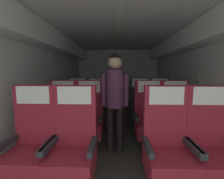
# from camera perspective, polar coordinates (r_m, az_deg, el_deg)

# --- Properties ---
(ground) EXTENTS (3.36, 6.24, 0.02)m
(ground) POSITION_cam_1_polar(r_m,az_deg,el_deg) (3.28, 2.43, -17.24)
(ground) COLOR #3D3833
(fuselage_shell) EXTENTS (3.24, 5.89, 2.22)m
(fuselage_shell) POSITION_cam_1_polar(r_m,az_deg,el_deg) (3.25, 2.55, 11.39)
(fuselage_shell) COLOR silver
(fuselage_shell) RESTS_ON ground
(seat_a_left_window) EXTENTS (0.50, 0.49, 1.17)m
(seat_a_left_window) POSITION_cam_1_polar(r_m,az_deg,el_deg) (2.00, -28.46, -18.65)
(seat_a_left_window) COLOR #38383D
(seat_a_left_window) RESTS_ON ground
(seat_a_left_aisle) EXTENTS (0.50, 0.49, 1.17)m
(seat_a_left_aisle) POSITION_cam_1_polar(r_m,az_deg,el_deg) (1.81, -14.54, -20.79)
(seat_a_left_aisle) COLOR #38383D
(seat_a_left_aisle) RESTS_ON ground
(seat_a_right_aisle) EXTENTS (0.50, 0.49, 1.17)m
(seat_a_right_aisle) POSITION_cam_1_polar(r_m,az_deg,el_deg) (2.03, 33.88, -18.58)
(seat_a_right_aisle) COLOR #38383D
(seat_a_right_aisle) RESTS_ON ground
(seat_a_right_window) EXTENTS (0.50, 0.49, 1.17)m
(seat_a_right_window) POSITION_cam_1_polar(r_m,az_deg,el_deg) (1.84, 20.33, -20.54)
(seat_a_right_window) COLOR #38383D
(seat_a_right_window) RESTS_ON ground
(seat_b_left_window) EXTENTS (0.50, 0.49, 1.17)m
(seat_b_left_window) POSITION_cam_1_polar(r_m,az_deg,el_deg) (2.82, -18.53, -10.74)
(seat_b_left_window) COLOR #38383D
(seat_b_left_window) RESTS_ON ground
(seat_b_left_aisle) EXTENTS (0.50, 0.49, 1.17)m
(seat_b_left_aisle) POSITION_cam_1_polar(r_m,az_deg,el_deg) (2.69, -8.76, -11.29)
(seat_b_left_aisle) COLOR #38383D
(seat_b_left_aisle) RESTS_ON ground
(seat_b_right_aisle) EXTENTS (0.50, 0.49, 1.17)m
(seat_b_right_aisle) POSITION_cam_1_polar(r_m,az_deg,el_deg) (2.86, 23.18, -10.68)
(seat_b_right_aisle) COLOR #38383D
(seat_b_right_aisle) RESTS_ON ground
(seat_b_right_window) EXTENTS (0.50, 0.49, 1.17)m
(seat_b_right_window) POSITION_cam_1_polar(r_m,az_deg,el_deg) (2.73, 13.91, -11.17)
(seat_b_right_window) COLOR #38383D
(seat_b_right_window) RESTS_ON ground
(seat_c_left_window) EXTENTS (0.50, 0.49, 1.17)m
(seat_c_left_window) POSITION_cam_1_polar(r_m,az_deg,el_deg) (3.71, -13.11, -6.33)
(seat_c_left_window) COLOR #38383D
(seat_c_left_window) RESTS_ON ground
(seat_c_left_aisle) EXTENTS (0.50, 0.49, 1.17)m
(seat_c_left_aisle) POSITION_cam_1_polar(r_m,az_deg,el_deg) (3.63, -5.88, -6.49)
(seat_c_left_aisle) COLOR #38383D
(seat_c_left_aisle) RESTS_ON ground
(seat_c_right_aisle) EXTENTS (0.50, 0.49, 1.17)m
(seat_c_right_aisle) POSITION_cam_1_polar(r_m,az_deg,el_deg) (3.73, 17.87, -6.41)
(seat_c_right_aisle) COLOR #38383D
(seat_c_right_aisle) RESTS_ON ground
(seat_c_right_window) EXTENTS (0.50, 0.49, 1.17)m
(seat_c_right_window) POSITION_cam_1_polar(r_m,az_deg,el_deg) (3.63, 10.59, -6.56)
(seat_c_right_window) COLOR #38383D
(seat_c_right_window) RESTS_ON ground
(flight_attendant) EXTENTS (0.43, 0.28, 1.61)m
(flight_attendant) POSITION_cam_1_polar(r_m,az_deg,el_deg) (2.38, 1.11, -1.25)
(flight_attendant) COLOR black
(flight_attendant) RESTS_ON ground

